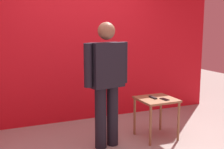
{
  "coord_description": "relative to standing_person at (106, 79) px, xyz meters",
  "views": [
    {
      "loc": [
        -1.5,
        -3.19,
        1.65
      ],
      "look_at": [
        0.12,
        0.55,
        0.96
      ],
      "focal_mm": 46.62,
      "sensor_mm": 36.0,
      "label": 1
    }
  ],
  "objects": [
    {
      "name": "back_wall_red",
      "position": [
        0.06,
        1.3,
        0.37
      ],
      "size": [
        5.17,
        0.12,
        2.63
      ],
      "primitive_type": "cube",
      "color": "red",
      "rests_on": "ground_plane"
    },
    {
      "name": "tv_remote",
      "position": [
        0.75,
        0.04,
        -0.34
      ],
      "size": [
        0.05,
        0.17,
        0.02
      ],
      "primitive_type": "cube",
      "rotation": [
        0.0,
        0.0,
        0.01
      ],
      "color": "black",
      "rests_on": "side_table"
    },
    {
      "name": "cell_phone",
      "position": [
        0.86,
        -0.11,
        -0.35
      ],
      "size": [
        0.09,
        0.15,
        0.01
      ],
      "primitive_type": "cube",
      "rotation": [
        0.0,
        0.0,
        0.12
      ],
      "color": "black",
      "rests_on": "side_table"
    },
    {
      "name": "side_table",
      "position": [
        0.79,
        0.0,
        -0.44
      ],
      "size": [
        0.53,
        0.53,
        0.6
      ],
      "color": "olive",
      "rests_on": "ground_plane"
    },
    {
      "name": "standing_person",
      "position": [
        0.0,
        0.0,
        0.0
      ],
      "size": [
        0.67,
        0.3,
        1.69
      ],
      "color": "black",
      "rests_on": "ground_plane"
    }
  ]
}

